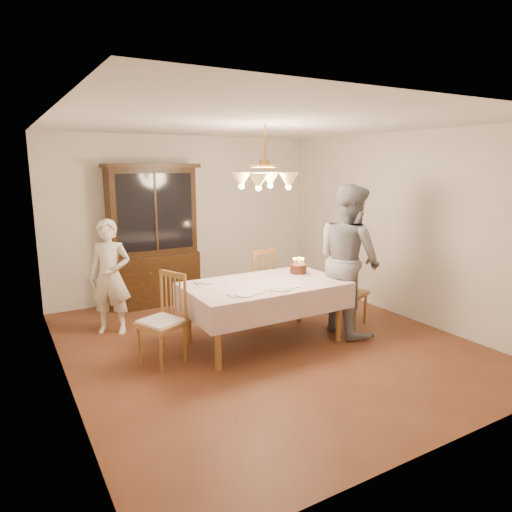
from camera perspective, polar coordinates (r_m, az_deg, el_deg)
ground at (r=5.72m, az=1.02°, el=-10.71°), size 5.00×5.00×0.00m
room_shell at (r=5.33m, az=1.08°, el=5.23°), size 5.00×5.00×5.00m
dining_table at (r=5.50m, az=1.05°, el=-4.11°), size 1.90×1.10×0.76m
china_hutch at (r=7.19m, az=-12.70°, el=2.25°), size 1.38×0.54×2.16m
chair_far_side at (r=6.52m, az=-0.04°, el=-3.79°), size 0.51×0.50×1.00m
chair_left_end at (r=5.12m, az=-11.71°, el=-8.26°), size 0.56×0.57×1.00m
chair_right_end at (r=6.27m, az=11.42°, el=-4.65°), size 0.56×0.57×1.00m
elderly_woman at (r=6.11m, az=-17.78°, el=-2.52°), size 0.65×0.59×1.48m
adult_in_grey at (r=5.95m, az=11.52°, el=-0.41°), size 0.80×0.99×1.92m
birthday_cake at (r=5.90m, az=5.31°, el=-1.70°), size 0.30×0.30×0.21m
place_setting_near_left at (r=4.99m, az=-1.24°, el=-4.76°), size 0.39×0.24×0.02m
place_setting_near_right at (r=5.21m, az=3.31°, el=-4.07°), size 0.40×0.25×0.02m
place_setting_far_left at (r=5.53m, az=-5.79°, el=-3.20°), size 0.38×0.24×0.02m
chandelier at (r=5.30m, az=1.10°, el=9.49°), size 0.62×0.62×0.73m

